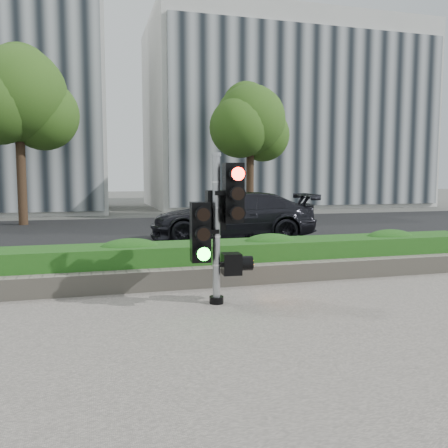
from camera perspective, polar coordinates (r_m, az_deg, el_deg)
name	(u,v)px	position (r m, az deg, el deg)	size (l,w,h in m)	color
ground	(235,320)	(6.60, 1.31, -11.43)	(120.00, 120.00, 0.00)	#51514C
sidewalk	(320,402)	(4.42, 11.46, -20.23)	(16.00, 11.00, 0.03)	#9E9389
road	(149,234)	(16.25, -9.07, -1.22)	(60.00, 13.00, 0.02)	black
curb	(189,271)	(9.55, -4.26, -5.70)	(60.00, 0.25, 0.12)	gray
stone_wall	(203,277)	(8.32, -2.54, -6.39)	(12.00, 0.32, 0.34)	gray
hedge	(195,261)	(8.91, -3.50, -4.48)	(12.00, 1.00, 0.68)	#40912C
building_right	(281,118)	(33.83, 6.90, 12.52)	(18.00, 10.00, 12.00)	#B7B7B2
tree_left	(18,98)	(20.99, -23.54, 13.71)	(4.61, 4.03, 7.34)	black
tree_right	(250,123)	(22.93, 3.11, 12.02)	(4.10, 3.58, 6.53)	black
traffic_signal	(218,221)	(7.10, -0.73, 0.37)	(0.80, 0.60, 2.27)	black
car_dark	(233,216)	(14.49, 1.07, 0.96)	(2.04, 5.03, 1.46)	black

